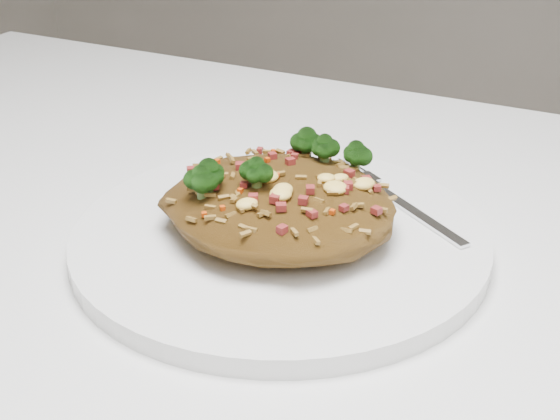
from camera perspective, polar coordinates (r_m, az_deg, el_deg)
The scene contains 4 objects.
dining_table at distance 0.57m, azimuth -1.27°, elevation -12.35°, with size 1.20×0.80×0.75m.
plate at distance 0.55m, azimuth 0.00°, elevation -2.04°, with size 0.29×0.29×0.01m, color white.
fried_rice at distance 0.53m, azimuth -0.01°, elevation 1.20°, with size 0.16×0.15×0.06m.
fork at distance 0.58m, azimuth 8.76°, elevation 0.53°, with size 0.14×0.11×0.00m.
Camera 1 is at (0.21, -0.39, 1.03)m, focal length 50.00 mm.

